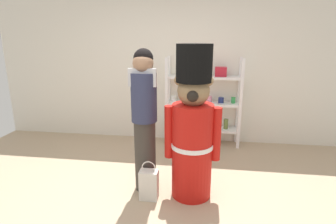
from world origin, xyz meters
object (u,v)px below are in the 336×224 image
Objects in this scene: teddy_bear_guard at (193,129)px; shopping_bag at (149,184)px; person_shopper at (144,117)px; merchandise_shelf at (203,101)px.

teddy_bear_guard is 0.81m from shopping_bag.
teddy_bear_guard reaches higher than shopping_bag.
shopping_bag is (0.09, -0.22, -0.74)m from person_shopper.
teddy_bear_guard is 1.03× the size of person_shopper.
teddy_bear_guard is at bearing -6.59° from person_shopper.
person_shopper reaches higher than shopping_bag.
merchandise_shelf is 0.86× the size of teddy_bear_guard.
merchandise_shelf is at bearing 86.67° from teddy_bear_guard.
shopping_bag is at bearing -107.40° from merchandise_shelf.
person_shopper is 3.61× the size of shopping_bag.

